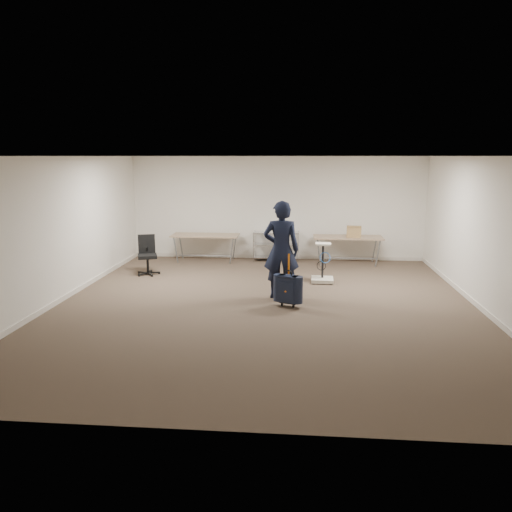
# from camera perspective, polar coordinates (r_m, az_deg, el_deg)

# --- Properties ---
(ground) EXTENTS (9.00, 9.00, 0.00)m
(ground) POSITION_cam_1_polar(r_m,az_deg,el_deg) (9.60, 1.06, -5.63)
(ground) COLOR #413527
(ground) RESTS_ON ground
(room_shell) EXTENTS (8.00, 9.00, 9.00)m
(room_shell) POSITION_cam_1_polar(r_m,az_deg,el_deg) (10.91, 1.57, -3.28)
(room_shell) COLOR white
(room_shell) RESTS_ON ground
(folding_table_left) EXTENTS (1.80, 0.75, 0.73)m
(folding_table_left) POSITION_cam_1_polar(r_m,az_deg,el_deg) (13.52, -5.81, 2.23)
(folding_table_left) COLOR #917359
(folding_table_left) RESTS_ON ground
(folding_table_right) EXTENTS (1.80, 0.75, 0.73)m
(folding_table_right) POSITION_cam_1_polar(r_m,az_deg,el_deg) (13.34, 10.45, 1.98)
(folding_table_right) COLOR #917359
(folding_table_right) RESTS_ON ground
(wire_shelf) EXTENTS (1.22, 0.47, 0.80)m
(wire_shelf) POSITION_cam_1_polar(r_m,az_deg,el_deg) (13.58, 2.31, 1.30)
(wire_shelf) COLOR silver
(wire_shelf) RESTS_ON ground
(person) EXTENTS (0.72, 0.48, 1.96)m
(person) POSITION_cam_1_polar(r_m,az_deg,el_deg) (9.90, 2.89, 0.71)
(person) COLOR black
(person) RESTS_ON ground
(suitcase) EXTENTS (0.43, 0.34, 1.02)m
(suitcase) POSITION_cam_1_polar(r_m,az_deg,el_deg) (9.43, 3.68, -3.78)
(suitcase) COLOR black
(suitcase) RESTS_ON ground
(office_chair) EXTENTS (0.57, 0.58, 0.95)m
(office_chair) POSITION_cam_1_polar(r_m,az_deg,el_deg) (12.30, -12.29, -0.73)
(office_chair) COLOR black
(office_chair) RESTS_ON ground
(equipment_cart) EXTENTS (0.51, 0.51, 0.90)m
(equipment_cart) POSITION_cam_1_polar(r_m,az_deg,el_deg) (11.35, 7.61, -1.83)
(equipment_cart) COLOR beige
(equipment_cart) RESTS_ON ground
(cardboard_box) EXTENTS (0.40, 0.32, 0.28)m
(cardboard_box) POSITION_cam_1_polar(r_m,az_deg,el_deg) (13.28, 11.14, 2.75)
(cardboard_box) COLOR #966D46
(cardboard_box) RESTS_ON folding_table_right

